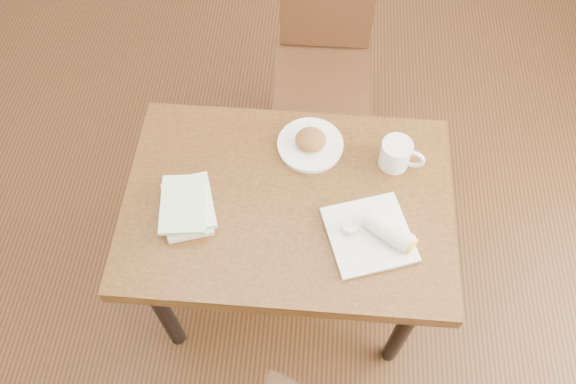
# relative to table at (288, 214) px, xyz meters

# --- Properties ---
(ground) EXTENTS (4.00, 5.00, 0.01)m
(ground) POSITION_rel_table_xyz_m (0.00, 0.00, -0.66)
(ground) COLOR #472814
(ground) RESTS_ON ground
(table) EXTENTS (1.08, 0.74, 0.75)m
(table) POSITION_rel_table_xyz_m (0.00, 0.00, 0.00)
(table) COLOR brown
(table) RESTS_ON ground
(chair_far) EXTENTS (0.43, 0.43, 0.95)m
(chair_far) POSITION_rel_table_xyz_m (0.09, 0.87, -0.11)
(chair_far) COLOR #442313
(chair_far) RESTS_ON ground
(plate_scone) EXTENTS (0.23, 0.23, 0.07)m
(plate_scone) POSITION_rel_table_xyz_m (0.06, 0.22, 0.12)
(plate_scone) COLOR white
(plate_scone) RESTS_ON table
(coffee_mug) EXTENTS (0.15, 0.10, 0.10)m
(coffee_mug) POSITION_rel_table_xyz_m (0.35, 0.17, 0.15)
(coffee_mug) COLOR white
(coffee_mug) RESTS_ON table
(plate_burrito) EXTENTS (0.32, 0.32, 0.08)m
(plate_burrito) POSITION_rel_table_xyz_m (0.28, -0.12, 0.12)
(plate_burrito) COLOR white
(plate_burrito) RESTS_ON table
(book_stack) EXTENTS (0.21, 0.25, 0.06)m
(book_stack) POSITION_rel_table_xyz_m (-0.32, -0.06, 0.12)
(book_stack) COLOR white
(book_stack) RESTS_ON table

